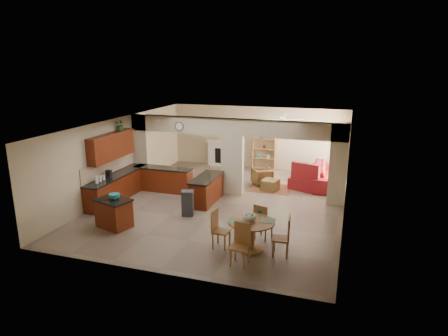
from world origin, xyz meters
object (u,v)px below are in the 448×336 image
(armchair, at_px, (262,176))
(kitchen_island, at_px, (114,213))
(dining_table, at_px, (251,232))
(sofa, at_px, (328,175))

(armchair, bearing_deg, kitchen_island, 24.72)
(kitchen_island, relative_size, dining_table, 0.96)
(kitchen_island, distance_m, dining_table, 4.24)
(kitchen_island, bearing_deg, dining_table, 12.97)
(dining_table, distance_m, sofa, 6.64)
(dining_table, height_order, sofa, sofa)
(kitchen_island, bearing_deg, armchair, 75.94)
(dining_table, distance_m, armchair, 5.83)
(kitchen_island, distance_m, sofa, 8.45)
(kitchen_island, height_order, sofa, kitchen_island)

